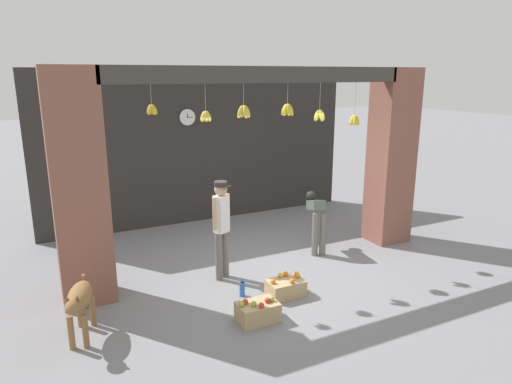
% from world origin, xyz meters
% --- Properties ---
extents(ground_plane, '(60.00, 60.00, 0.00)m').
position_xyz_m(ground_plane, '(0.00, 0.00, 0.00)').
color(ground_plane, gray).
extents(shop_back_wall, '(6.72, 0.12, 3.21)m').
position_xyz_m(shop_back_wall, '(0.00, 3.05, 1.60)').
color(shop_back_wall, '#2D2B28').
rests_on(shop_back_wall, ground_plane).
extents(shop_pillar_left, '(0.70, 0.60, 3.21)m').
position_xyz_m(shop_pillar_left, '(-2.71, 0.30, 1.60)').
color(shop_pillar_left, brown).
rests_on(shop_pillar_left, ground_plane).
extents(shop_pillar_right, '(0.70, 0.60, 3.21)m').
position_xyz_m(shop_pillar_right, '(2.71, 0.30, 1.60)').
color(shop_pillar_right, brown).
rests_on(shop_pillar_right, ground_plane).
extents(storefront_awning, '(4.82, 0.30, 0.96)m').
position_xyz_m(storefront_awning, '(0.02, 0.12, 3.04)').
color(storefront_awning, '#3D3833').
extents(dog, '(0.44, 0.94, 0.73)m').
position_xyz_m(dog, '(-2.91, -0.73, 0.50)').
color(dog, olive).
rests_on(dog, ground_plane).
extents(shopkeeper, '(0.32, 0.29, 1.55)m').
position_xyz_m(shopkeeper, '(-0.76, 0.08, 0.90)').
color(shopkeeper, '#6B665B').
rests_on(shopkeeper, ground_plane).
extents(worker_stooping, '(0.41, 0.76, 1.01)m').
position_xyz_m(worker_stooping, '(1.17, 0.40, 0.67)').
color(worker_stooping, '#6B665B').
rests_on(worker_stooping, ground_plane).
extents(fruit_crate_oranges, '(0.52, 0.34, 0.30)m').
position_xyz_m(fruit_crate_oranges, '(-0.17, -0.86, 0.13)').
color(fruit_crate_oranges, tan).
rests_on(fruit_crate_oranges, ground_plane).
extents(fruit_crate_apples, '(0.52, 0.35, 0.32)m').
position_xyz_m(fruit_crate_apples, '(-0.84, -1.30, 0.13)').
color(fruit_crate_apples, tan).
rests_on(fruit_crate_apples, ground_plane).
extents(water_bottle, '(0.08, 0.08, 0.23)m').
position_xyz_m(water_bottle, '(-0.74, -0.60, 0.11)').
color(water_bottle, '#2D60AD').
rests_on(water_bottle, ground_plane).
extents(wall_clock, '(0.35, 0.03, 0.35)m').
position_xyz_m(wall_clock, '(-0.31, 2.98, 2.24)').
color(wall_clock, black).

